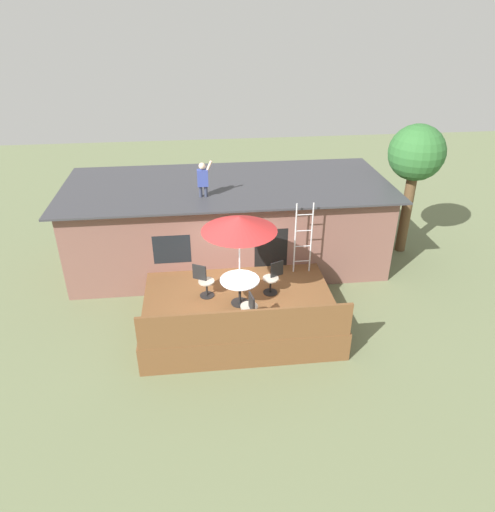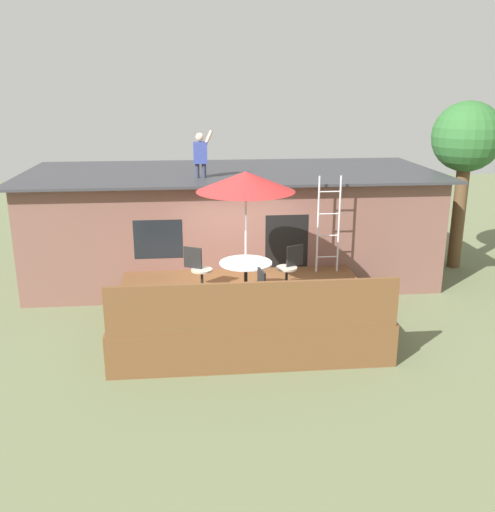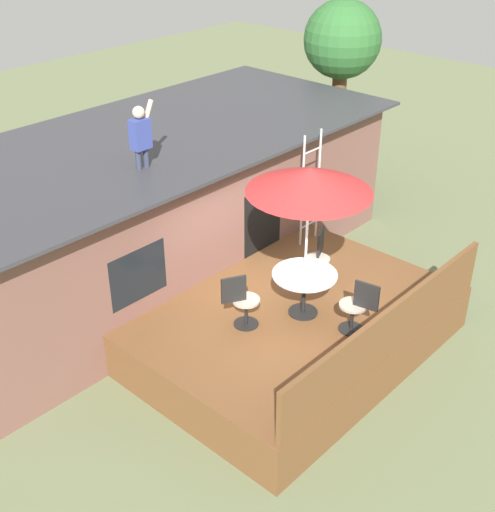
{
  "view_description": "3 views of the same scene",
  "coord_description": "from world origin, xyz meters",
  "px_view_note": "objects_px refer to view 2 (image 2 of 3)",
  "views": [
    {
      "loc": [
        -0.96,
        -10.61,
        7.9
      ],
      "look_at": [
        0.3,
        0.44,
        1.83
      ],
      "focal_mm": 32.6,
      "sensor_mm": 36.0,
      "label": 1
    },
    {
      "loc": [
        -1.0,
        -10.93,
        4.92
      ],
      "look_at": [
        0.13,
        0.56,
        1.41
      ],
      "focal_mm": 39.84,
      "sensor_mm": 36.0,
      "label": 2
    },
    {
      "loc": [
        -7.27,
        -5.77,
        7.1
      ],
      "look_at": [
        -0.04,
        0.89,
        1.43
      ],
      "focal_mm": 47.31,
      "sensor_mm": 36.0,
      "label": 3
    }
  ],
  "objects_px": {
    "patio_table": "(246,270)",
    "patio_chair_left": "(199,270)",
    "step_ladder": "(328,225)",
    "patio_chair_near": "(259,292)",
    "patio_chair_right": "(290,268)",
    "backyard_tree": "(467,141)",
    "person_figure": "(201,152)",
    "patio_umbrella": "(246,182)"
  },
  "relations": [
    {
      "from": "patio_table",
      "to": "patio_chair_left",
      "type": "xyz_separation_m",
      "value": [
        -0.93,
        0.5,
        -0.13
      ]
    },
    {
      "from": "step_ladder",
      "to": "patio_chair_near",
      "type": "bearing_deg",
      "value": -127.55
    },
    {
      "from": "patio_table",
      "to": "step_ladder",
      "type": "height_order",
      "value": "step_ladder"
    },
    {
      "from": "patio_chair_left",
      "to": "patio_chair_near",
      "type": "bearing_deg",
      "value": -24.05
    },
    {
      "from": "patio_chair_left",
      "to": "patio_chair_right",
      "type": "distance_m",
      "value": 1.89
    },
    {
      "from": "patio_chair_right",
      "to": "backyard_tree",
      "type": "xyz_separation_m",
      "value": [
        5.28,
        3.48,
        2.22
      ]
    },
    {
      "from": "patio_chair_right",
      "to": "patio_chair_near",
      "type": "distance_m",
      "value": 1.58
    },
    {
      "from": "patio_chair_left",
      "to": "backyard_tree",
      "type": "distance_m",
      "value": 8.25
    },
    {
      "from": "patio_chair_left",
      "to": "backyard_tree",
      "type": "height_order",
      "value": "backyard_tree"
    },
    {
      "from": "person_figure",
      "to": "patio_chair_right",
      "type": "distance_m",
      "value": 3.66
    },
    {
      "from": "person_figure",
      "to": "backyard_tree",
      "type": "bearing_deg",
      "value": 8.74
    },
    {
      "from": "patio_umbrella",
      "to": "patio_chair_left",
      "type": "bearing_deg",
      "value": 151.79
    },
    {
      "from": "patio_chair_near",
      "to": "backyard_tree",
      "type": "bearing_deg",
      "value": -61.65
    },
    {
      "from": "patio_chair_right",
      "to": "patio_chair_near",
      "type": "relative_size",
      "value": 1.0
    },
    {
      "from": "backyard_tree",
      "to": "person_figure",
      "type": "bearing_deg",
      "value": -171.26
    },
    {
      "from": "patio_chair_left",
      "to": "patio_chair_right",
      "type": "height_order",
      "value": "same"
    },
    {
      "from": "patio_chair_left",
      "to": "patio_chair_right",
      "type": "xyz_separation_m",
      "value": [
        1.89,
        -0.05,
        0.0
      ]
    },
    {
      "from": "step_ladder",
      "to": "patio_chair_left",
      "type": "relative_size",
      "value": 2.39
    },
    {
      "from": "patio_umbrella",
      "to": "patio_chair_left",
      "type": "height_order",
      "value": "patio_umbrella"
    },
    {
      "from": "patio_chair_left",
      "to": "patio_chair_near",
      "type": "height_order",
      "value": "same"
    },
    {
      "from": "patio_chair_near",
      "to": "patio_umbrella",
      "type": "bearing_deg",
      "value": 0.0
    },
    {
      "from": "step_ladder",
      "to": "backyard_tree",
      "type": "bearing_deg",
      "value": 30.08
    },
    {
      "from": "backyard_tree",
      "to": "patio_chair_left",
      "type": "bearing_deg",
      "value": -154.43
    },
    {
      "from": "person_figure",
      "to": "patio_chair_left",
      "type": "xyz_separation_m",
      "value": [
        -0.14,
        -2.35,
        -2.13
      ]
    },
    {
      "from": "patio_umbrella",
      "to": "patio_chair_left",
      "type": "xyz_separation_m",
      "value": [
        -0.93,
        0.5,
        -1.89
      ]
    },
    {
      "from": "person_figure",
      "to": "patio_chair_near",
      "type": "relative_size",
      "value": 1.21
    },
    {
      "from": "patio_chair_right",
      "to": "person_figure",
      "type": "bearing_deg",
      "value": -78.93
    },
    {
      "from": "person_figure",
      "to": "backyard_tree",
      "type": "height_order",
      "value": "backyard_tree"
    },
    {
      "from": "patio_umbrella",
      "to": "backyard_tree",
      "type": "height_order",
      "value": "backyard_tree"
    },
    {
      "from": "step_ladder",
      "to": "patio_chair_right",
      "type": "relative_size",
      "value": 2.39
    },
    {
      "from": "backyard_tree",
      "to": "patio_table",
      "type": "bearing_deg",
      "value": -147.81
    },
    {
      "from": "patio_umbrella",
      "to": "patio_chair_near",
      "type": "xyz_separation_m",
      "value": [
        0.16,
        -0.91,
        -1.89
      ]
    },
    {
      "from": "step_ladder",
      "to": "backyard_tree",
      "type": "distance_m",
      "value": 5.14
    },
    {
      "from": "patio_umbrella",
      "to": "patio_chair_near",
      "type": "distance_m",
      "value": 2.11
    },
    {
      "from": "step_ladder",
      "to": "patio_chair_near",
      "type": "height_order",
      "value": "step_ladder"
    },
    {
      "from": "patio_table",
      "to": "patio_umbrella",
      "type": "distance_m",
      "value": 1.76
    },
    {
      "from": "patio_table",
      "to": "backyard_tree",
      "type": "distance_m",
      "value": 7.66
    },
    {
      "from": "step_ladder",
      "to": "patio_chair_left",
      "type": "distance_m",
      "value": 3.15
    },
    {
      "from": "patio_umbrella",
      "to": "patio_chair_right",
      "type": "distance_m",
      "value": 2.17
    },
    {
      "from": "person_figure",
      "to": "step_ladder",
      "type": "bearing_deg",
      "value": -26.19
    },
    {
      "from": "patio_table",
      "to": "patio_chair_near",
      "type": "bearing_deg",
      "value": -79.78
    },
    {
      "from": "patio_umbrella",
      "to": "person_figure",
      "type": "bearing_deg",
      "value": 105.53
    }
  ]
}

